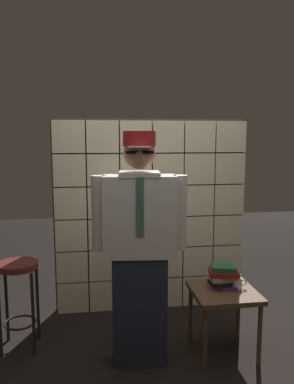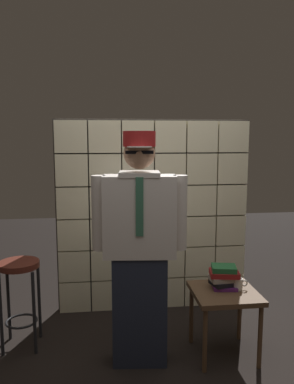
% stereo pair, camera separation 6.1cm
% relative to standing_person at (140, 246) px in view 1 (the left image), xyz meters
% --- Properties ---
extents(ground_plane, '(12.00, 12.00, 0.00)m').
position_rel_standing_person_xyz_m(ground_plane, '(0.25, -0.26, -0.96)').
color(ground_plane, black).
extents(glass_block_wall, '(2.00, 0.10, 2.00)m').
position_rel_standing_person_xyz_m(glass_block_wall, '(0.25, 1.00, 0.02)').
color(glass_block_wall, beige).
rests_on(glass_block_wall, ground).
extents(standing_person, '(0.74, 0.33, 1.84)m').
position_rel_standing_person_xyz_m(standing_person, '(0.00, 0.00, 0.00)').
color(standing_person, '#1E2333').
rests_on(standing_person, ground).
extents(bar_stool, '(0.34, 0.34, 0.76)m').
position_rel_standing_person_xyz_m(bar_stool, '(-0.99, 0.35, -0.39)').
color(bar_stool, '#592319').
rests_on(bar_stool, ground).
extents(side_table, '(0.52, 0.52, 0.55)m').
position_rel_standing_person_xyz_m(side_table, '(0.70, 0.02, -0.48)').
color(side_table, '#513823').
rests_on(side_table, ground).
extents(book_stack, '(0.26, 0.21, 0.19)m').
position_rel_standing_person_xyz_m(book_stack, '(0.71, 0.07, -0.31)').
color(book_stack, '#591E66').
rests_on(book_stack, side_table).
extents(coffee_mug, '(0.13, 0.08, 0.09)m').
position_rel_standing_person_xyz_m(coffee_mug, '(0.81, 0.03, -0.36)').
color(coffee_mug, silver).
rests_on(coffee_mug, side_table).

